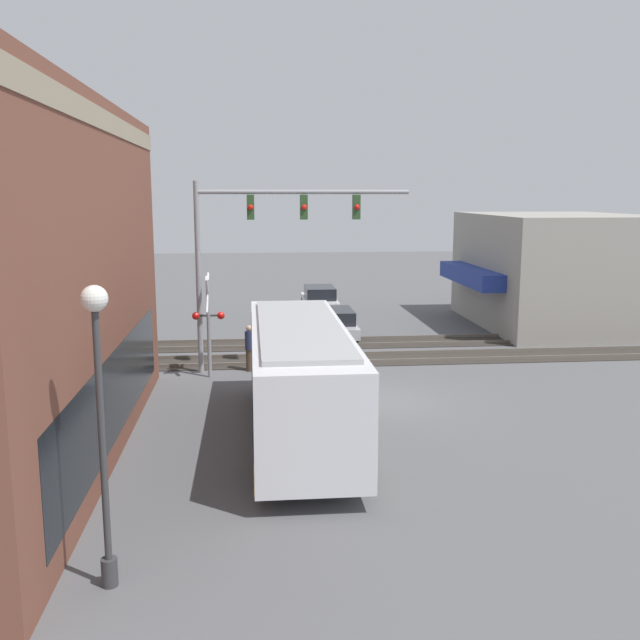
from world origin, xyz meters
name	(u,v)px	position (x,y,z in m)	size (l,w,h in m)	color
ground_plane	(379,401)	(0.00, 0.00, 0.00)	(120.00, 120.00, 0.00)	#565659
shop_building	(553,270)	(12.77, -11.27, 2.82)	(10.45, 8.82, 5.64)	gray
city_bus	(299,375)	(-3.14, 2.80, 1.75)	(10.17, 2.59, 3.18)	silver
traffic_signal_gantry	(263,231)	(4.42, 3.62, 5.30)	(0.42, 7.91, 7.11)	gray
crossing_signal	(208,316)	(3.69, 5.63, 2.30)	(1.41, 1.18, 3.81)	gray
streetlamp	(101,412)	(-10.45, 6.58, 3.10)	(0.44, 0.44, 5.21)	#38383A
rail_track_near	(353,359)	(6.00, 0.00, 0.03)	(2.60, 60.00, 0.15)	#332D28
rail_track_far	(343,343)	(9.20, 0.00, 0.03)	(2.60, 60.00, 0.15)	#332D28
parked_car_silver	(335,324)	(10.64, 0.20, 0.64)	(4.59, 1.82, 1.35)	#B7B7BC
parked_car_white	(319,300)	(18.02, 0.20, 0.68)	(4.72, 1.82, 1.47)	silver
pedestrian_near_bus	(359,394)	(-2.26, 1.00, 0.91)	(0.34, 0.34, 1.78)	black
pedestrian_at_crossing	(249,348)	(4.48, 4.18, 0.90)	(0.34, 0.34, 1.77)	#473828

